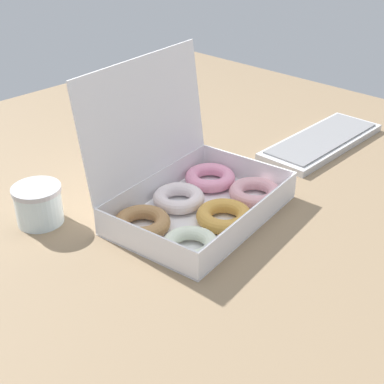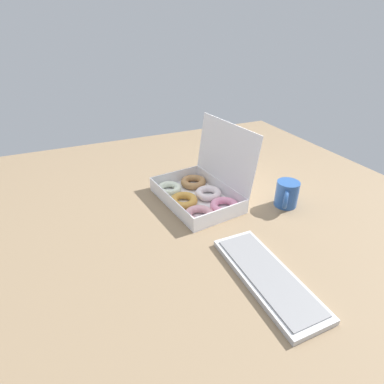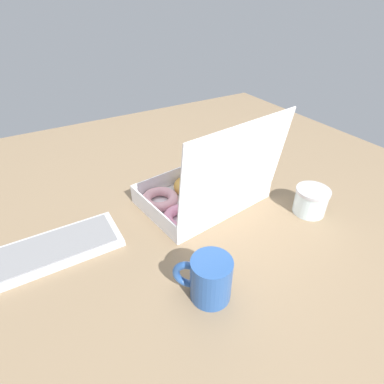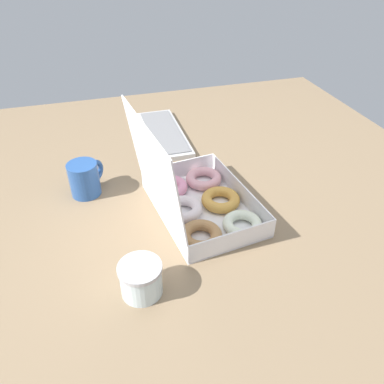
{
  "view_description": "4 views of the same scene",
  "coord_description": "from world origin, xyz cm",
  "px_view_note": "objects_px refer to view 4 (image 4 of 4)",
  "views": [
    {
      "loc": [
        -73.43,
        -67.97,
        59.33
      ],
      "look_at": [
        -4.77,
        -2.6,
        5.6
      ],
      "focal_mm": 50.0,
      "sensor_mm": 36.0,
      "label": 1
    },
    {
      "loc": [
        93.66,
        -48.45,
        64.87
      ],
      "look_at": [
        -1.88,
        -6.33,
        5.54
      ],
      "focal_mm": 28.0,
      "sensor_mm": 36.0,
      "label": 2
    },
    {
      "loc": [
        39.01,
        62.11,
        56.49
      ],
      "look_at": [
        -1.19,
        -6.2,
        2.12
      ],
      "focal_mm": 28.0,
      "sensor_mm": 36.0,
      "label": 3
    },
    {
      "loc": [
        -84.32,
        22.77,
        68.41
      ],
      "look_at": [
        -1.15,
        -1.37,
        5.25
      ],
      "focal_mm": 35.0,
      "sensor_mm": 36.0,
      "label": 4
    }
  ],
  "objects_px": {
    "keyboard": "(164,133)",
    "donut_box": "(197,200)",
    "glass_jar": "(141,279)",
    "coffee_mug": "(85,178)"
  },
  "relations": [
    {
      "from": "keyboard",
      "to": "glass_jar",
      "type": "bearing_deg",
      "value": 163.61
    },
    {
      "from": "keyboard",
      "to": "glass_jar",
      "type": "height_order",
      "value": "glass_jar"
    },
    {
      "from": "coffee_mug",
      "to": "donut_box",
      "type": "bearing_deg",
      "value": -120.87
    },
    {
      "from": "donut_box",
      "to": "keyboard",
      "type": "bearing_deg",
      "value": -1.15
    },
    {
      "from": "coffee_mug",
      "to": "glass_jar",
      "type": "bearing_deg",
      "value": -167.35
    },
    {
      "from": "donut_box",
      "to": "glass_jar",
      "type": "relative_size",
      "value": 4.07
    },
    {
      "from": "keyboard",
      "to": "donut_box",
      "type": "bearing_deg",
      "value": 178.85
    },
    {
      "from": "donut_box",
      "to": "keyboard",
      "type": "distance_m",
      "value": 0.48
    },
    {
      "from": "coffee_mug",
      "to": "keyboard",
      "type": "bearing_deg",
      "value": -45.6
    },
    {
      "from": "donut_box",
      "to": "coffee_mug",
      "type": "xyz_separation_m",
      "value": [
        0.18,
        0.3,
        0.02
      ]
    }
  ]
}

